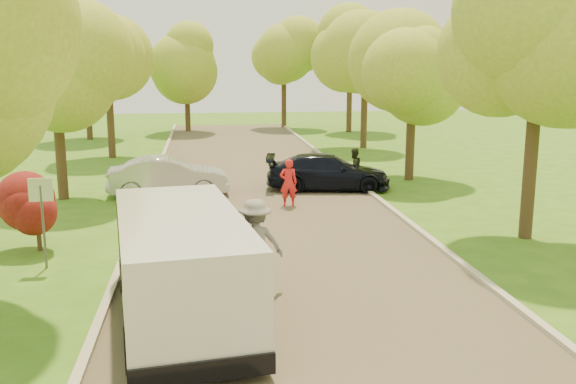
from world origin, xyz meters
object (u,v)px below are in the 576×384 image
dark_sedan (328,172)px  person_olive (354,167)px  street_sign (42,204)px  minivan (181,265)px  longboard (256,288)px  silver_sedan (168,177)px  skateboarder (255,244)px  person_striped (288,183)px

dark_sedan → person_olive: 1.26m
street_sign → minivan: (3.29, -3.62, -0.47)m
minivan → longboard: minivan is taller
street_sign → longboard: (4.79, -2.33, -1.46)m
minivan → longboard: (1.50, 1.29, -0.99)m
minivan → silver_sedan: bearing=86.0°
dark_sedan → skateboarder: skateboarder is taller
silver_sedan → person_striped: 4.69m
person_striped → person_olive: 4.37m
longboard → person_olive: bearing=-124.4°
minivan → silver_sedan: minivan is taller
silver_sedan → person_olive: 7.15m
silver_sedan → person_striped: person_striped is taller
silver_sedan → longboard: bearing=-169.8°
person_striped → dark_sedan: bearing=-122.3°
person_olive → silver_sedan: bearing=-23.9°
longboard → dark_sedan: bearing=-120.1°
longboard → person_striped: bearing=-113.8°
person_olive → minivan: bearing=32.4°
longboard → skateboarder: bearing=123.7°
silver_sedan → skateboarder: 10.65m
silver_sedan → person_striped: size_ratio=2.67×
longboard → person_olive: 12.27m
skateboarder → person_olive: (4.81, 11.27, -0.33)m
longboard → person_striped: person_striped is taller
dark_sedan → minivan: bearing=164.7°
dark_sedan → skateboarder: bearing=169.1°
minivan → person_striped: minivan is taller
silver_sedan → skateboarder: skateboarder is taller
street_sign → skateboarder: street_sign is taller
street_sign → dark_sedan: 11.96m
silver_sedan → person_olive: (7.10, 0.87, 0.04)m
person_striped → silver_sedan: bearing=-26.0°
minivan → longboard: size_ratio=5.76×
street_sign → dark_sedan: size_ratio=0.46×
silver_sedan → dark_sedan: (5.96, 0.33, -0.03)m
minivan → dark_sedan: size_ratio=1.24×
person_striped → person_olive: (3.01, 3.16, -0.06)m
person_striped → minivan: bearing=73.9°
person_striped → street_sign: bearing=44.4°
street_sign → longboard: street_sign is taller
street_sign → minivan: street_sign is taller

